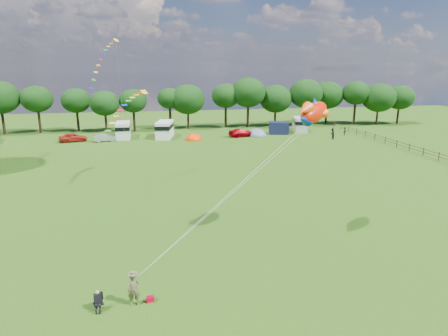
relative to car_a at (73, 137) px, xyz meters
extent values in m
plane|color=black|center=(18.96, -44.61, -0.77)|extent=(180.00, 180.00, 0.00)
cylinder|color=black|center=(-14.23, 10.76, 1.33)|extent=(0.49, 0.49, 4.21)
ellipsoid|color=black|center=(-14.23, 10.76, 6.10)|extent=(7.11, 7.11, 6.05)
cylinder|color=black|center=(-7.94, 11.08, 1.36)|extent=(0.49, 0.49, 4.25)
ellipsoid|color=black|center=(-7.94, 11.08, 5.68)|extent=(5.86, 5.86, 4.98)
cylinder|color=black|center=(-1.06, 11.70, 1.18)|extent=(0.47, 0.47, 3.90)
ellipsoid|color=black|center=(-1.06, 11.70, 5.23)|extent=(5.58, 5.58, 4.74)
cylinder|color=black|center=(4.60, 8.65, 1.01)|extent=(0.44, 0.44, 3.56)
ellipsoid|color=black|center=(4.60, 8.65, 4.87)|extent=(5.56, 5.56, 4.73)
cylinder|color=black|center=(9.87, 9.62, 1.21)|extent=(0.47, 0.47, 3.95)
ellipsoid|color=black|center=(9.87, 9.62, 5.18)|extent=(5.33, 5.33, 4.53)
cylinder|color=black|center=(17.04, 11.41, 1.40)|extent=(0.50, 0.50, 4.33)
ellipsoid|color=black|center=(17.04, 11.41, 5.42)|extent=(4.95, 4.95, 4.21)
cylinder|color=black|center=(20.67, 10.95, 0.89)|extent=(0.43, 0.43, 3.31)
ellipsoid|color=black|center=(20.67, 10.95, 5.18)|extent=(7.03, 7.03, 5.98)
cylinder|color=black|center=(28.62, 11.18, 1.41)|extent=(0.50, 0.50, 4.36)
ellipsoid|color=black|center=(28.62, 11.18, 5.79)|extent=(5.84, 5.84, 4.97)
cylinder|color=black|center=(33.21, 10.31, 1.50)|extent=(0.51, 0.51, 4.55)
ellipsoid|color=black|center=(33.21, 10.31, 6.46)|extent=(7.15, 7.15, 6.08)
cylinder|color=black|center=(39.45, 11.01, 0.84)|extent=(0.42, 0.42, 3.21)
ellipsoid|color=black|center=(39.45, 11.01, 5.03)|extent=(6.90, 6.90, 5.86)
cylinder|color=black|center=(45.94, 10.35, 1.32)|extent=(0.48, 0.48, 4.17)
ellipsoid|color=black|center=(45.94, 10.35, 6.09)|extent=(7.16, 7.16, 6.09)
cylinder|color=black|center=(51.93, 12.27, 1.06)|extent=(0.45, 0.45, 3.66)
ellipsoid|color=black|center=(51.93, 12.27, 5.54)|extent=(7.05, 7.05, 5.99)
cylinder|color=black|center=(57.38, 9.75, 1.55)|extent=(0.52, 0.52, 4.65)
ellipsoid|color=black|center=(57.38, 9.75, 6.11)|extent=(5.96, 5.96, 5.06)
cylinder|color=black|center=(62.12, 8.43, 0.82)|extent=(0.42, 0.42, 3.19)
ellipsoid|color=black|center=(62.12, 8.43, 5.13)|extent=(7.23, 7.23, 6.14)
cylinder|color=black|center=(67.51, 8.82, 0.99)|extent=(0.44, 0.44, 3.52)
ellipsoid|color=black|center=(67.51, 8.82, 5.09)|extent=(6.22, 6.22, 5.28)
cylinder|color=#472D19|center=(50.96, -23.61, -0.17)|extent=(0.12, 0.12, 1.20)
cylinder|color=#472D19|center=(50.96, -25.11, 0.18)|extent=(0.08, 3.00, 0.08)
cylinder|color=#472D19|center=(50.96, -25.11, -0.22)|extent=(0.08, 3.00, 0.08)
cylinder|color=#472D19|center=(50.96, -20.61, -0.17)|extent=(0.12, 0.12, 1.20)
cylinder|color=#472D19|center=(50.96, -22.11, 0.18)|extent=(0.08, 3.00, 0.08)
cylinder|color=#472D19|center=(50.96, -22.11, -0.22)|extent=(0.08, 3.00, 0.08)
cylinder|color=#472D19|center=(50.96, -17.61, -0.17)|extent=(0.12, 0.12, 1.20)
cylinder|color=#472D19|center=(50.96, -19.11, 0.18)|extent=(0.08, 3.00, 0.08)
cylinder|color=#472D19|center=(50.96, -19.11, -0.22)|extent=(0.08, 3.00, 0.08)
cylinder|color=#472D19|center=(50.96, -14.61, -0.17)|extent=(0.12, 0.12, 1.20)
cylinder|color=#472D19|center=(50.96, -16.11, 0.18)|extent=(0.08, 3.00, 0.08)
cylinder|color=#472D19|center=(50.96, -16.11, -0.22)|extent=(0.08, 3.00, 0.08)
cylinder|color=#472D19|center=(50.96, -11.61, -0.17)|extent=(0.12, 0.12, 1.20)
cylinder|color=#472D19|center=(50.96, -13.11, 0.18)|extent=(0.08, 3.00, 0.08)
cylinder|color=#472D19|center=(50.96, -13.11, -0.22)|extent=(0.08, 3.00, 0.08)
cylinder|color=#472D19|center=(50.96, -8.61, -0.17)|extent=(0.12, 0.12, 1.20)
cylinder|color=#472D19|center=(50.96, -10.11, 0.18)|extent=(0.08, 3.00, 0.08)
cylinder|color=#472D19|center=(50.96, -10.11, -0.22)|extent=(0.08, 3.00, 0.08)
cylinder|color=#472D19|center=(50.96, -5.61, -0.17)|extent=(0.12, 0.12, 1.20)
cylinder|color=#472D19|center=(50.96, -7.11, 0.18)|extent=(0.08, 3.00, 0.08)
cylinder|color=#472D19|center=(50.96, -7.11, -0.22)|extent=(0.08, 3.00, 0.08)
cylinder|color=#472D19|center=(50.96, -2.61, -0.17)|extent=(0.12, 0.12, 1.20)
cylinder|color=#472D19|center=(50.96, -4.11, 0.18)|extent=(0.08, 3.00, 0.08)
cylinder|color=#472D19|center=(50.96, -4.11, -0.22)|extent=(0.08, 3.00, 0.08)
cylinder|color=#472D19|center=(50.96, 0.39, -0.17)|extent=(0.12, 0.12, 1.20)
cylinder|color=#472D19|center=(50.96, -1.11, 0.18)|extent=(0.08, 3.00, 0.08)
cylinder|color=#472D19|center=(50.96, -1.11, -0.22)|extent=(0.08, 3.00, 0.08)
cylinder|color=#472D19|center=(50.96, 3.39, -0.17)|extent=(0.12, 0.12, 1.20)
cylinder|color=#472D19|center=(50.96, 1.89, 0.18)|extent=(0.08, 3.00, 0.08)
cylinder|color=#472D19|center=(50.96, 1.89, -0.22)|extent=(0.08, 3.00, 0.08)
cylinder|color=#472D19|center=(50.96, 6.39, -0.17)|extent=(0.12, 0.12, 1.20)
cylinder|color=#472D19|center=(50.96, 4.89, 0.18)|extent=(0.08, 3.00, 0.08)
cylinder|color=#472D19|center=(50.96, 4.89, -0.22)|extent=(0.08, 3.00, 0.08)
imported|color=#A51F15|center=(0.00, 0.00, 0.00)|extent=(4.91, 2.81, 1.54)
imported|color=#92959A|center=(5.25, -0.66, -0.15)|extent=(3.76, 2.27, 1.25)
imported|color=#960008|center=(29.31, -0.59, -0.04)|extent=(5.14, 2.95, 1.45)
cube|color=silver|center=(8.17, 2.22, 0.63)|extent=(2.48, 5.63, 2.79)
cube|color=black|center=(8.17, 2.22, 1.20)|extent=(2.53, 5.74, 0.66)
cylinder|color=black|center=(8.21, 0.46, -0.38)|extent=(0.79, 0.30, 0.79)
cylinder|color=black|center=(8.14, 3.98, -0.38)|extent=(0.79, 0.30, 0.79)
cube|color=white|center=(15.48, 1.23, 0.69)|extent=(3.57, 6.20, 2.92)
cube|color=black|center=(15.48, 1.23, 1.28)|extent=(3.64, 6.33, 0.69)
cylinder|color=black|center=(15.12, -0.57, -0.36)|extent=(0.86, 0.46, 0.82)
cylinder|color=black|center=(15.84, 3.03, -0.36)|extent=(0.86, 0.46, 0.82)
cube|color=#B3B3B5|center=(42.06, 3.39, 0.58)|extent=(3.51, 5.78, 2.70)
cube|color=black|center=(42.06, 3.39, 1.13)|extent=(3.58, 5.90, 0.64)
cylinder|color=black|center=(41.66, 1.74, -0.39)|extent=(0.80, 0.45, 0.76)
cylinder|color=black|center=(42.47, 5.04, -0.39)|extent=(0.80, 0.45, 0.76)
ellipsoid|color=#ED3801|center=(20.30, -2.18, -0.75)|extent=(2.84, 3.26, 2.33)
cylinder|color=#ED3801|center=(20.30, -2.18, -0.73)|extent=(2.98, 2.98, 0.08)
ellipsoid|color=slate|center=(32.21, -0.32, -0.75)|extent=(3.50, 4.02, 2.73)
cylinder|color=slate|center=(32.21, -0.32, -0.73)|extent=(3.67, 3.67, 0.08)
cube|color=#131836|center=(36.94, 1.21, 0.36)|extent=(4.25, 3.77, 2.25)
imported|color=brown|center=(11.88, -48.44, 0.12)|extent=(0.70, 0.51, 1.78)
cylinder|color=#99999E|center=(9.90, -48.79, -0.56)|extent=(0.02, 0.02, 0.41)
cylinder|color=#99999E|center=(10.29, -48.79, -0.56)|extent=(0.02, 0.02, 0.41)
cylinder|color=#99999E|center=(9.90, -48.39, -0.56)|extent=(0.02, 0.02, 0.41)
cylinder|color=#99999E|center=(10.29, -48.39, -0.56)|extent=(0.02, 0.02, 0.41)
cube|color=black|center=(10.09, -48.59, -0.36)|extent=(0.58, 0.57, 0.04)
cube|color=black|center=(10.09, -48.38, -0.10)|extent=(0.45, 0.19, 0.49)
cube|color=black|center=(10.09, -48.56, -0.08)|extent=(0.39, 0.31, 0.52)
sphere|color=tan|center=(10.09, -48.57, 0.28)|extent=(0.20, 0.20, 0.20)
cube|color=red|center=(12.69, -48.31, -0.63)|extent=(0.42, 0.30, 0.28)
ellipsoid|color=red|center=(24.14, -42.19, 8.33)|extent=(3.38, 3.16, 1.95)
ellipsoid|color=#FFD000|center=(24.14, -42.19, 8.18)|extent=(2.11, 1.97, 1.07)
cone|color=#FA5210|center=(23.02, -43.15, 8.64)|extent=(1.47, 1.43, 1.03)
cone|color=#042C97|center=(23.02, -43.15, 8.03)|extent=(1.47, 1.43, 1.03)
cone|color=#042C97|center=(24.22, -42.12, 8.96)|extent=(1.11, 1.12, 0.87)
sphere|color=white|center=(24.79, -41.15, 8.52)|extent=(0.33, 0.33, 0.33)
sphere|color=black|center=(24.82, -41.06, 8.52)|extent=(0.16, 0.16, 0.16)
cube|color=yellow|center=(9.46, -16.58, 14.61)|extent=(0.77, 0.78, 0.37)
cube|color=red|center=(9.19, -17.08, 14.38)|extent=(0.53, 0.55, 0.10)
cube|color=orange|center=(8.92, -17.57, 14.12)|extent=(0.53, 0.54, 0.11)
cube|color=yellow|center=(8.65, -18.07, 13.77)|extent=(0.52, 0.54, 0.12)
cube|color=#198C1E|center=(8.38, -18.56, 13.35)|extent=(0.52, 0.54, 0.13)
cube|color=#0C1EB2|center=(8.11, -19.06, 12.84)|extent=(0.52, 0.54, 0.14)
cube|color=red|center=(7.84, -19.55, 12.26)|extent=(0.51, 0.53, 0.15)
cube|color=orange|center=(7.57, -20.05, 11.59)|extent=(0.51, 0.53, 0.16)
cube|color=yellow|center=(7.30, -20.54, 10.85)|extent=(0.51, 0.53, 0.17)
cube|color=#198C1E|center=(7.03, -21.04, 10.02)|extent=(0.50, 0.52, 0.17)
cube|color=#0C1EB2|center=(6.76, -21.53, 9.12)|extent=(0.50, 0.52, 0.18)
cube|color=#F7B40F|center=(12.58, -23.75, 8.79)|extent=(0.87, 0.84, 0.41)
cube|color=red|center=(12.17, -24.20, 8.68)|extent=(0.65, 0.53, 0.12)
cube|color=orange|center=(11.77, -24.65, 8.54)|extent=(0.65, 0.53, 0.13)
cube|color=yellow|center=(11.36, -25.10, 8.31)|extent=(0.64, 0.53, 0.14)
cube|color=#198C1E|center=(10.96, -25.55, 8.00)|extent=(0.64, 0.52, 0.15)
cube|color=#0C1EB2|center=(10.55, -26.00, 7.61)|extent=(0.64, 0.52, 0.16)
cube|color=red|center=(10.15, -26.45, 7.14)|extent=(0.64, 0.51, 0.17)
cube|color=orange|center=(9.74, -26.90, 6.60)|extent=(0.63, 0.51, 0.18)
cube|color=yellow|center=(9.34, -27.35, 5.97)|extent=(0.63, 0.50, 0.19)
cube|color=#198C1E|center=(8.93, -27.80, 5.26)|extent=(0.63, 0.50, 0.19)
imported|color=black|center=(44.24, -6.08, 0.20)|extent=(1.09, 1.05, 1.93)
imported|color=black|center=(48.35, -2.89, 0.00)|extent=(1.06, 0.97, 1.53)
camera|label=1|loc=(13.22, -66.17, 11.24)|focal=30.00mm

